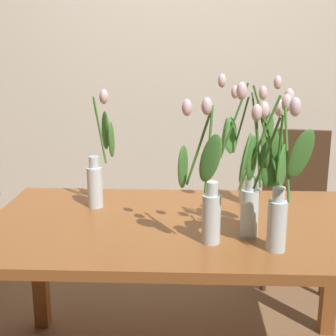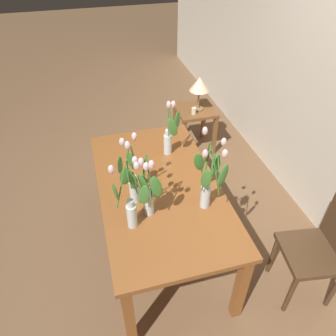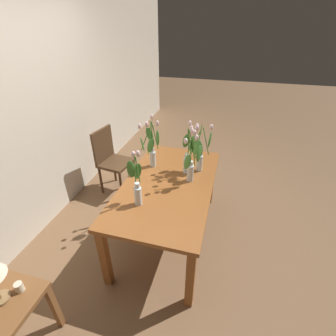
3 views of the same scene
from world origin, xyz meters
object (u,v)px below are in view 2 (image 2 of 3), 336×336
(tulip_vase_3, at_px, (131,198))
(pillar_candle, at_px, (194,111))
(dining_table, at_px, (159,195))
(tulip_vase_2, at_px, (148,195))
(tulip_vase_1, at_px, (132,180))
(side_table, at_px, (195,117))
(tulip_vase_4, at_px, (208,181))
(tulip_vase_0, at_px, (170,136))
(table_lamp, at_px, (199,85))
(dining_chair, at_px, (324,245))

(tulip_vase_3, bearing_deg, pillar_candle, 148.29)
(dining_table, xyz_separation_m, tulip_vase_2, (0.29, -0.14, 0.30))
(dining_table, distance_m, tulip_vase_1, 0.35)
(side_table, bearing_deg, tulip_vase_2, -28.96)
(tulip_vase_4, bearing_deg, tulip_vase_0, -172.48)
(tulip_vase_1, distance_m, side_table, 1.84)
(tulip_vase_1, height_order, tulip_vase_3, tulip_vase_3)
(table_lamp, bearing_deg, tulip_vase_2, -29.82)
(tulip_vase_4, distance_m, table_lamp, 1.73)
(tulip_vase_1, bearing_deg, dining_table, 111.97)
(tulip_vase_4, bearing_deg, tulip_vase_2, -89.61)
(tulip_vase_4, height_order, pillar_candle, tulip_vase_4)
(dining_table, bearing_deg, pillar_candle, 150.47)
(tulip_vase_2, relative_size, side_table, 1.00)
(dining_table, height_order, table_lamp, table_lamp)
(tulip_vase_0, relative_size, tulip_vase_2, 0.94)
(tulip_vase_1, bearing_deg, table_lamp, 144.97)
(tulip_vase_0, xyz_separation_m, table_lamp, (-0.99, 0.62, -0.06))
(tulip_vase_0, xyz_separation_m, tulip_vase_1, (0.46, -0.40, -0.00))
(dining_chair, bearing_deg, pillar_candle, -171.04)
(tulip_vase_3, relative_size, pillar_candle, 7.76)
(tulip_vase_3, relative_size, tulip_vase_4, 1.00)
(dining_table, height_order, tulip_vase_2, tulip_vase_2)
(tulip_vase_4, relative_size, table_lamp, 1.46)
(tulip_vase_0, xyz_separation_m, dining_chair, (1.06, 0.85, -0.40))
(tulip_vase_2, xyz_separation_m, side_table, (-1.67, 0.93, -0.52))
(tulip_vase_1, distance_m, table_lamp, 1.77)
(dining_table, distance_m, tulip_vase_3, 0.51)
(dining_table, distance_m, side_table, 1.61)
(tulip_vase_3, height_order, pillar_candle, tulip_vase_3)
(dining_chair, relative_size, pillar_candle, 12.40)
(dining_table, relative_size, pillar_candle, 21.33)
(side_table, bearing_deg, tulip_vase_1, -34.08)
(tulip_vase_0, bearing_deg, tulip_vase_1, -40.96)
(tulip_vase_1, relative_size, pillar_candle, 7.11)
(tulip_vase_4, height_order, table_lamp, tulip_vase_4)
(dining_table, height_order, dining_chair, dining_chair)
(tulip_vase_4, bearing_deg, side_table, 162.98)
(tulip_vase_2, bearing_deg, pillar_candle, 151.04)
(dining_table, height_order, tulip_vase_0, tulip_vase_0)
(tulip_vase_0, bearing_deg, side_table, 149.46)
(tulip_vase_3, xyz_separation_m, pillar_candle, (-1.58, 0.98, -0.38))
(tulip_vase_2, height_order, tulip_vase_3, tulip_vase_3)
(tulip_vase_2, relative_size, tulip_vase_4, 0.95)
(tulip_vase_3, bearing_deg, dining_chair, 73.52)
(tulip_vase_0, relative_size, tulip_vase_3, 0.89)
(tulip_vase_1, bearing_deg, tulip_vase_4, 67.68)
(dining_table, height_order, tulip_vase_4, tulip_vase_4)
(tulip_vase_2, bearing_deg, dining_table, 153.64)
(tulip_vase_3, distance_m, table_lamp, 1.98)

